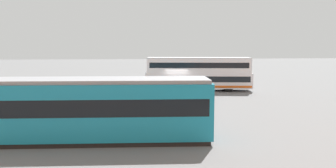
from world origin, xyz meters
name	(u,v)px	position (x,y,z in m)	size (l,w,h in m)	color
ground_plane	(177,92)	(0.00, 0.00, 0.00)	(160.00, 160.00, 0.00)	slate
double_decker_bus	(198,74)	(-2.60, -1.33, 1.92)	(12.06, 3.85, 3.75)	white
tram_yellow	(94,109)	(6.58, 17.65, 1.79)	(12.73, 3.20, 3.44)	teal
pedestrian_near_railing	(121,93)	(5.73, 6.85, 1.03)	(0.34, 0.36, 1.78)	#33384C
pedestrian_crossing	(179,98)	(0.91, 9.32, 0.92)	(0.36, 0.36, 1.60)	#33384C
pedestrian_railing	(140,94)	(4.08, 5.50, 0.74)	(7.81, 0.71, 1.08)	gray
info_sign	(105,85)	(7.19, 5.35, 1.58)	(1.08, 0.34, 2.29)	slate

